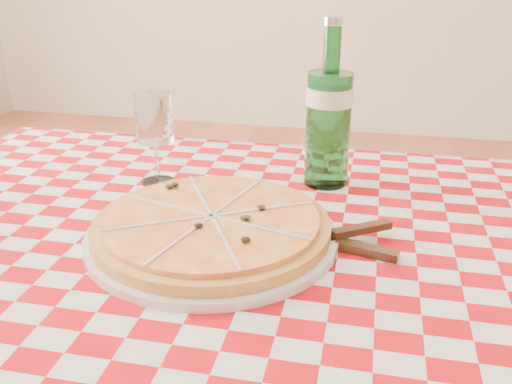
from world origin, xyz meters
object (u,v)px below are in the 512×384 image
at_px(dining_table, 261,310).
at_px(pizza_plate, 212,225).
at_px(wine_glass, 155,139).
at_px(water_bottle, 329,104).

distance_m(dining_table, pizza_plate, 0.14).
xyz_separation_m(dining_table, wine_glass, (-0.23, 0.20, 0.18)).
height_order(dining_table, water_bottle, water_bottle).
bearing_deg(pizza_plate, wine_glass, 129.41).
relative_size(dining_table, pizza_plate, 3.36).
bearing_deg(water_bottle, wine_glass, -168.08).
bearing_deg(wine_glass, dining_table, -41.50).
distance_m(dining_table, wine_glass, 0.35).
distance_m(pizza_plate, wine_glass, 0.24).
relative_size(pizza_plate, wine_glass, 2.22).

